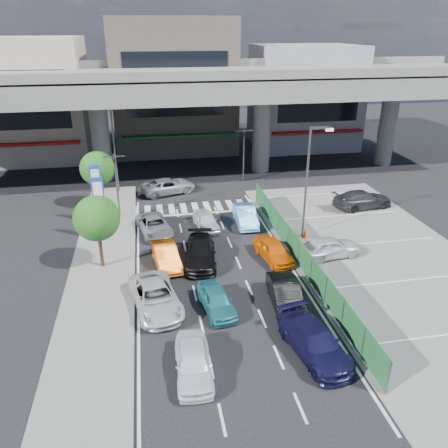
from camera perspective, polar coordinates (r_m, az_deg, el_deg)
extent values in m
plane|color=black|center=(25.63, -0.25, -8.67)|extent=(120.00, 120.00, 0.00)
cube|color=slate|center=(30.78, 19.71, -4.11)|extent=(12.00, 28.00, 0.06)
cube|color=slate|center=(28.93, -15.53, -5.35)|extent=(4.00, 30.00, 0.12)
cylinder|color=#62625E|center=(44.49, -15.81, 10.54)|extent=(1.80, 1.80, 8.00)
cylinder|color=#62625E|center=(45.82, 4.89, 11.73)|extent=(1.80, 1.80, 8.00)
cylinder|color=#62625E|center=(51.22, 20.54, 11.66)|extent=(1.80, 1.80, 8.00)
cube|color=#62625E|center=(43.59, -5.59, 17.73)|extent=(64.00, 14.00, 2.00)
cube|color=#62625E|center=(36.72, -4.66, 18.57)|extent=(64.00, 0.40, 0.90)
cube|color=#62625E|center=(50.22, -6.40, 20.06)|extent=(64.00, 0.40, 0.90)
cube|color=#AB9F8A|center=(55.06, -23.89, 14.61)|extent=(12.00, 10.00, 13.00)
cube|color=#B01515|center=(50.84, -24.34, 9.56)|extent=(10.80, 1.60, 0.25)
cube|color=black|center=(50.13, -25.20, 14.36)|extent=(9.60, 0.10, 5.85)
cube|color=gray|center=(54.66, -6.62, 17.45)|extent=(14.00, 10.00, 15.00)
cube|color=#136221|center=(50.45, -5.92, 11.47)|extent=(12.60, 1.60, 0.25)
cube|color=black|center=(49.60, -6.21, 17.64)|extent=(11.20, 0.10, 6.75)
cube|color=gray|center=(57.25, 10.37, 16.02)|extent=(12.00, 10.00, 12.00)
cube|color=#B01515|center=(53.13, 12.01, 11.74)|extent=(10.80, 1.60, 0.25)
cube|color=black|center=(52.54, 12.34, 15.80)|extent=(9.60, 0.10, 5.40)
cylinder|color=#595B60|center=(35.14, -13.81, 4.78)|extent=(0.14, 0.14, 5.20)
cube|color=#595B60|center=(34.43, -14.21, 8.54)|extent=(1.60, 0.08, 0.08)
imported|color=black|center=(34.51, -14.15, 8.06)|extent=(0.26, 1.24, 0.50)
cylinder|color=#595B60|center=(42.74, 2.58, 8.94)|extent=(0.14, 0.14, 5.20)
cube|color=#595B60|center=(42.16, 2.65, 12.08)|extent=(1.60, 0.08, 0.08)
imported|color=black|center=(42.23, 2.64, 11.68)|extent=(0.26, 1.24, 0.50)
cylinder|color=#595B60|center=(30.85, 10.70, 5.09)|extent=(0.16, 0.16, 8.00)
cube|color=#595B60|center=(30.04, 12.38, 12.17)|extent=(1.40, 0.15, 0.15)
cube|color=silver|center=(30.34, 13.60, 11.88)|extent=(0.50, 0.22, 0.18)
cylinder|color=#595B60|center=(40.50, -14.09, 9.41)|extent=(0.16, 0.16, 8.00)
cube|color=#595B60|center=(39.68, -13.78, 14.92)|extent=(1.40, 0.15, 0.15)
cube|color=silver|center=(39.67, -12.72, 14.80)|extent=(0.50, 0.22, 0.18)
cylinder|color=#595B60|center=(32.06, -15.61, -0.25)|extent=(0.10, 0.10, 2.20)
cube|color=#16419A|center=(31.27, -16.04, 3.25)|extent=(0.80, 0.12, 3.00)
cube|color=white|center=(31.21, -16.05, 3.20)|extent=(0.60, 0.02, 2.40)
cylinder|color=#595B60|center=(34.85, -15.92, 1.73)|extent=(0.10, 0.10, 2.20)
cube|color=#16419A|center=(34.13, -16.32, 4.98)|extent=(0.80, 0.12, 3.00)
cube|color=white|center=(34.06, -16.33, 4.94)|extent=(0.60, 0.02, 2.40)
cylinder|color=#382314|center=(28.40, -15.78, -3.35)|extent=(0.24, 0.24, 2.40)
sphere|color=#164A15|center=(27.48, -16.30, 0.71)|extent=(2.80, 2.80, 2.80)
cylinder|color=#382314|center=(38.09, -15.85, 3.84)|extent=(0.24, 0.24, 2.40)
sphere|color=#164A15|center=(37.41, -16.23, 6.99)|extent=(2.80, 2.80, 2.80)
imported|color=white|center=(19.96, -4.03, -17.53)|extent=(1.71, 3.95, 1.33)
imported|color=#111134|center=(21.31, 11.75, -14.82)|extent=(2.78, 5.03, 1.38)
imported|color=silver|center=(24.11, -8.93, -9.41)|extent=(3.14, 5.29, 1.38)
imported|color=teal|center=(23.70, -0.97, -9.93)|extent=(1.98, 3.81, 1.24)
imported|color=black|center=(24.22, 8.06, -9.18)|extent=(1.79, 4.29, 1.38)
imported|color=orange|center=(28.12, -7.59, -4.13)|extent=(1.90, 4.13, 1.31)
imported|color=black|center=(28.19, -3.08, -3.77)|extent=(2.46, 4.94, 1.38)
imported|color=orange|center=(28.69, 6.49, -3.46)|extent=(2.15, 4.01, 1.30)
imported|color=gray|center=(32.52, -9.08, -0.20)|extent=(2.88, 4.72, 1.22)
imported|color=silver|center=(32.94, -2.37, 0.45)|extent=(1.91, 3.78, 1.24)
imported|color=#5FA9ED|center=(33.68, 2.79, 1.12)|extent=(1.63, 4.25, 1.38)
imported|color=#A7A9AF|center=(40.33, -7.30, 4.95)|extent=(5.40, 3.64, 1.37)
imported|color=silver|center=(29.48, 13.54, -2.95)|extent=(4.39, 2.21, 1.43)
imported|color=#29282D|center=(38.33, 17.65, 3.09)|extent=(5.27, 2.68, 1.47)
cone|color=#EA520D|center=(31.92, 10.60, -1.14)|extent=(0.49, 0.49, 0.76)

